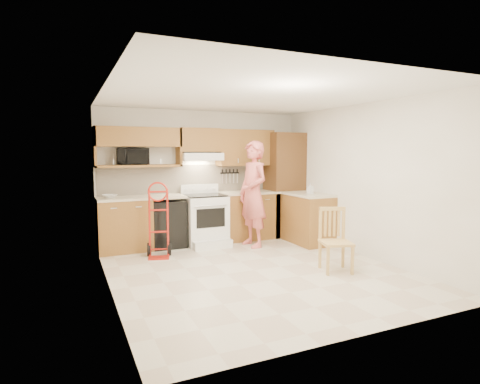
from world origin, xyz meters
TOP-DOWN VIEW (x-y plane):
  - floor at (0.00, 0.00)m, footprint 4.00×4.50m
  - ceiling at (0.00, 0.00)m, footprint 4.00×4.50m
  - wall_back at (0.00, 2.26)m, footprint 4.00×0.02m
  - wall_front at (0.00, -2.26)m, footprint 4.00×0.02m
  - wall_left at (-2.01, 0.00)m, footprint 0.02×4.50m
  - wall_right at (2.01, 0.00)m, footprint 0.02×4.50m
  - backsplash at (0.00, 2.23)m, footprint 3.92×0.03m
  - lower_cab_left at (-1.55, 1.95)m, footprint 0.90×0.60m
  - dishwasher at (-0.80, 1.95)m, footprint 0.60×0.60m
  - lower_cab_right at (0.83, 1.95)m, footprint 1.14×0.60m
  - countertop_left at (-1.25, 1.95)m, footprint 1.50×0.63m
  - countertop_right at (0.83, 1.95)m, footprint 1.14×0.63m
  - cab_return_right at (1.70, 1.15)m, footprint 0.60×1.00m
  - countertop_return at (1.70, 1.15)m, footprint 0.63×1.00m
  - pantry_tall at (1.65, 1.95)m, footprint 0.70×0.60m
  - upper_cab_left at (-1.25, 2.08)m, footprint 1.50×0.33m
  - upper_shelf_mw at (-1.25, 2.08)m, footprint 1.50×0.33m
  - upper_cab_center at (-0.12, 2.08)m, footprint 0.76×0.33m
  - upper_cab_right at (0.83, 2.08)m, footprint 1.14×0.33m
  - range_hood at (-0.12, 2.02)m, footprint 0.76×0.46m
  - knife_strip at (0.55, 2.21)m, footprint 0.40×0.05m
  - microwave at (-1.36, 2.08)m, footprint 0.54×0.38m
  - range at (-0.11, 1.79)m, footprint 0.75×0.98m
  - person at (0.64, 1.34)m, footprint 0.54×0.75m
  - hand_truck at (-1.10, 1.28)m, footprint 0.53×0.51m
  - dining_chair at (1.05, -0.53)m, footprint 0.53×0.55m
  - soap_bottle at (1.70, 1.08)m, footprint 0.10×0.10m
  - bowl at (-1.78, 1.95)m, footprint 0.30×0.30m

SIDE VIEW (x-z plane):
  - floor at x=0.00m, z-range -0.02..0.00m
  - dishwasher at x=-0.80m, z-range 0.00..0.85m
  - lower_cab_left at x=-1.55m, z-range 0.00..0.90m
  - lower_cab_right at x=0.83m, z-range 0.00..0.90m
  - cab_return_right at x=1.70m, z-range 0.00..0.90m
  - dining_chair at x=1.05m, z-range 0.00..0.91m
  - range at x=-0.11m, z-range 0.00..1.10m
  - hand_truck at x=-1.10m, z-range 0.00..1.11m
  - countertop_left at x=-1.25m, z-range 0.90..0.94m
  - countertop_right at x=0.83m, z-range 0.90..0.94m
  - countertop_return at x=1.70m, z-range 0.90..0.94m
  - person at x=0.64m, z-range 0.00..1.92m
  - bowl at x=-1.78m, z-range 0.94..1.00m
  - soap_bottle at x=1.70m, z-range 0.94..1.14m
  - pantry_tall at x=1.65m, z-range 0.00..2.10m
  - backsplash at x=0.00m, z-range 0.92..1.48m
  - knife_strip at x=0.55m, z-range 1.09..1.39m
  - wall_back at x=0.00m, z-range 0.00..2.50m
  - wall_front at x=0.00m, z-range 0.00..2.50m
  - wall_left at x=-2.01m, z-range 0.00..2.50m
  - wall_right at x=2.01m, z-range 0.00..2.50m
  - upper_shelf_mw at x=-1.25m, z-range 1.45..1.49m
  - range_hood at x=-0.12m, z-range 1.56..1.70m
  - microwave at x=-1.36m, z-range 1.49..1.78m
  - upper_cab_right at x=0.83m, z-range 1.45..2.15m
  - upper_cab_center at x=-0.12m, z-range 1.72..2.16m
  - upper_cab_left at x=-1.25m, z-range 1.81..2.15m
  - ceiling at x=0.00m, z-range 2.50..2.52m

